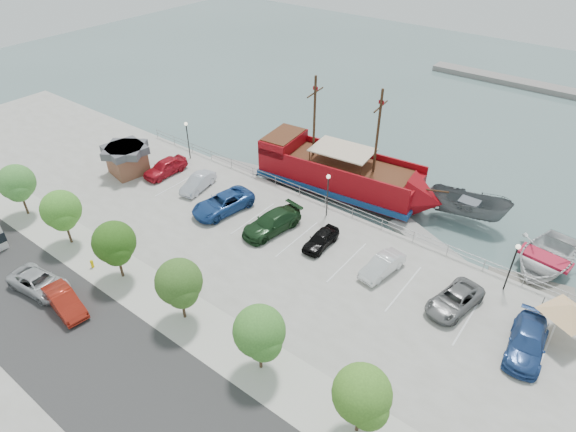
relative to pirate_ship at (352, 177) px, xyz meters
The scene contains 33 objects.
ground 12.44m from the pirate_ship, 85.98° to the right, with size 160.00×160.00×0.00m, color #4C6763.
street 28.28m from the pirate_ship, 88.25° to the right, with size 100.00×8.00×0.04m, color #313030.
sidewalk 22.29m from the pirate_ship, 87.78° to the right, with size 100.00×4.00×0.05m, color beige.
seawall_railing 4.56m from the pirate_ship, 79.04° to the right, with size 50.00×0.06×1.00m.
far_shore 44.14m from the pirate_ship, 75.74° to the left, with size 40.00×3.00×0.80m, color gray.
pirate_ship is the anchor object (origin of this frame).
patrol_boat 11.28m from the pirate_ship, 13.31° to the left, with size 2.76×7.33×2.84m, color #5B5E60.
speedboat 18.49m from the pirate_ship, ahead, with size 5.70×7.98×1.65m, color silver.
dock_west 13.65m from the pirate_ship, 166.98° to the right, with size 6.53×1.87×0.37m, color gray.
dock_mid 10.18m from the pirate_ship, 17.70° to the right, with size 7.74×2.21×0.44m, color gray.
dock_east 18.64m from the pirate_ship, ahead, with size 6.36×1.82×0.36m, color slate.
shed 23.14m from the pirate_ship, 149.41° to the right, with size 4.36×4.36×3.05m.
canopy_tent 22.75m from the pirate_ship, 20.87° to the right, with size 5.07×5.07×3.31m.
street_van 28.98m from the pirate_ship, 111.89° to the right, with size 2.35×5.10×1.42m, color #B0B1B3.
street_sedan 27.88m from the pirate_ship, 105.56° to the right, with size 1.57×4.49×1.48m, color maroon.
fire_hydrant 25.09m from the pirate_ship, 113.25° to the right, with size 0.26×0.26×0.74m.
lamp_post_left 18.18m from the pirate_ship, 161.46° to the right, with size 0.36×0.36×4.28m.
lamp_post_mid 6.12m from the pirate_ship, 81.48° to the right, with size 0.36×0.36×4.28m.
lamp_post_right 17.92m from the pirate_ship, 18.82° to the right, with size 0.36×0.36×4.28m.
tree_a 30.73m from the pirate_ship, 133.24° to the right, with size 3.30×3.20×5.00m.
tree_b 26.44m from the pirate_ship, 122.08° to the right, with size 3.30×3.20×5.00m.
tree_c 23.50m from the pirate_ship, 107.39° to the right, with size 3.30×3.20×5.00m.
tree_d 22.44m from the pirate_ship, 89.98° to the right, with size 3.30×3.20×5.00m.
tree_e 23.51m from the pirate_ship, 72.57° to the right, with size 3.30×3.20×5.00m.
tree_f 26.45m from the pirate_ship, 57.89° to the right, with size 3.30×3.20×5.00m.
parked_car_a 19.21m from the pirate_ship, 149.84° to the right, with size 1.96×4.86×1.65m, color #B01421.
parked_car_b 15.24m from the pirate_ship, 140.62° to the right, with size 1.52×4.35×1.43m, color silver.
parked_car_c 13.08m from the pirate_ship, 123.20° to the right, with size 2.76×5.99×1.67m, color navy.
parked_car_d 10.71m from the pirate_ship, 98.95° to the right, with size 2.34×5.75×1.67m, color #18361A.
parked_car_e 10.19m from the pirate_ship, 73.20° to the right, with size 1.60×3.97×1.35m, color black.
parked_car_f 12.96m from the pirate_ship, 48.22° to the right, with size 1.50×4.29×1.41m, color white.
parked_car_g 17.54m from the pirate_ship, 34.09° to the right, with size 2.30×4.99×1.39m, color slate.
parked_car_h 22.48m from the pirate_ship, 28.61° to the right, with size 2.21×5.43×1.58m, color navy.
Camera 1 is at (19.09, -24.35, 25.42)m, focal length 30.00 mm.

